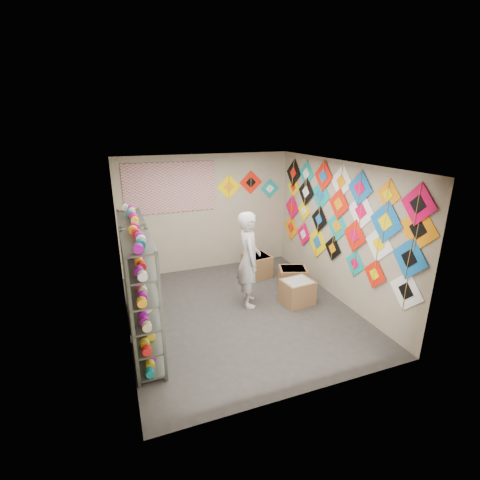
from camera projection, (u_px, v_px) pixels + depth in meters
name	position (u px, v px, depth m)	size (l,w,h in m)	color
ground	(241.00, 311.00, 6.51)	(4.50, 4.50, 0.00)	#302D2A
room_walls	(241.00, 227.00, 5.99)	(4.50, 4.50, 4.50)	tan
shelf_rack_front	(143.00, 303.00, 4.86)	(0.40, 1.10, 1.90)	#4C5147
shelf_rack_back	(136.00, 269.00, 6.02)	(0.40, 1.10, 1.90)	#4C5147
string_spools	(138.00, 279.00, 5.41)	(0.12, 2.36, 0.12)	#E10C76
kite_wall_display	(339.00, 216.00, 6.59)	(0.05, 4.33, 2.09)	white
back_wall_kites	(248.00, 186.00, 8.22)	(1.59, 0.02, 0.71)	#FFD900
poster	(170.00, 188.00, 7.58)	(2.00, 0.01, 1.10)	#6A479A
shopkeeper	(249.00, 259.00, 6.50)	(0.59, 0.76, 1.84)	beige
carton_a	(297.00, 292.00, 6.73)	(0.57, 0.48, 0.48)	#91623F
carton_b	(293.00, 278.00, 7.34)	(0.56, 0.46, 0.46)	#91623F
carton_c	(257.00, 265.00, 7.94)	(0.53, 0.58, 0.50)	#91623F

